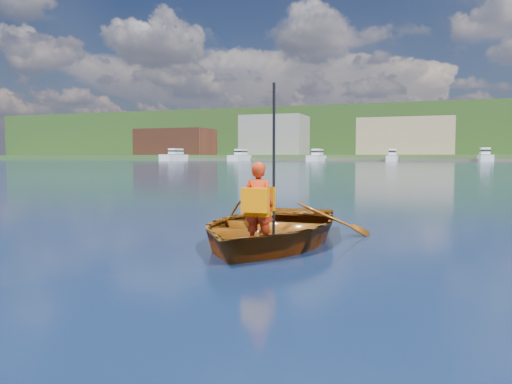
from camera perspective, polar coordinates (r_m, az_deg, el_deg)
name	(u,v)px	position (r m, az deg, el deg)	size (l,w,h in m)	color
ground	(231,238)	(7.64, -2.86, -5.23)	(600.00, 600.00, 0.00)	#102446
rowboat	(270,227)	(7.14, 1.59, -4.02)	(2.65, 3.68, 0.76)	brown
child_paddler	(259,203)	(6.20, 0.32, -1.31)	(0.39, 0.34, 2.05)	red
shoreline	(424,137)	(243.78, 18.64, 5.93)	(400.00, 140.00, 22.00)	#345226
dock	(413,160)	(155.05, 17.54, 3.51)	(160.02, 11.26, 0.80)	brown
waterfront_buildings	(397,137)	(172.43, 15.78, 6.02)	(202.00, 16.00, 14.00)	brown
marina_yachts	(357,157)	(151.69, 11.46, 3.99)	(148.80, 13.64, 4.37)	white
hillside_trees	(376,123)	(243.25, 13.56, 7.64)	(261.36, 80.04, 24.31)	#382314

